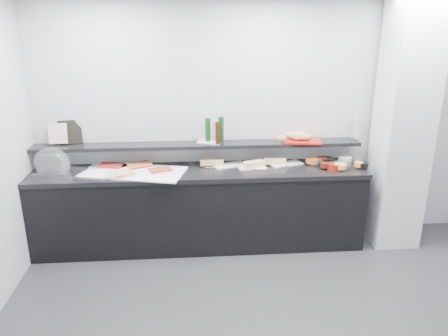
{
  "coord_description": "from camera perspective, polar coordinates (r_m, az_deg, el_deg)",
  "views": [
    {
      "loc": [
        -0.78,
        -2.77,
        2.45
      ],
      "look_at": [
        -0.45,
        1.45,
        1.0
      ],
      "focal_mm": 35.0,
      "sensor_mm": 36.0,
      "label": 1
    }
  ],
  "objects": [
    {
      "name": "platter_meat_a",
      "position": [
        4.91,
        -14.3,
        0.17
      ],
      "size": [
        0.33,
        0.27,
        0.01
      ],
      "primitive_type": "cube",
      "rotation": [
        0.0,
        0.0,
        -0.29
      ],
      "color": "white",
      "rests_on": "linen_runner"
    },
    {
      "name": "sandwich_plate_left",
      "position": [
        4.85,
        0.73,
        0.37
      ],
      "size": [
        0.4,
        0.28,
        0.01
      ],
      "primitive_type": "cube",
      "rotation": [
        0.0,
        0.0,
        0.38
      ],
      "color": "white",
      "rests_on": "counter_top"
    },
    {
      "name": "bread_roll_s",
      "position": [
        4.92,
        9.65,
        4.06
      ],
      "size": [
        0.16,
        0.12,
        0.08
      ],
      "primitive_type": "ellipsoid",
      "rotation": [
        0.0,
        0.0,
        0.13
      ],
      "color": "#B97C46",
      "rests_on": "bread_tray"
    },
    {
      "name": "bread_roll_sw",
      "position": [
        4.82,
        7.47,
        3.87
      ],
      "size": [
        0.14,
        0.12,
        0.08
      ],
      "primitive_type": "ellipsoid",
      "rotation": [
        0.0,
        0.0,
        -0.38
      ],
      "color": "#B68345",
      "rests_on": "bread_tray"
    },
    {
      "name": "food_meat_a",
      "position": [
        4.9,
        -14.6,
        0.35
      ],
      "size": [
        0.28,
        0.21,
        0.02
      ],
      "primitive_type": "cube",
      "rotation": [
        0.0,
        0.0,
        -0.22
      ],
      "color": "maroon",
      "rests_on": "platter_meat_a"
    },
    {
      "name": "shaker_salt",
      "position": [
        4.83,
        -0.33,
        3.88
      ],
      "size": [
        0.04,
        0.04,
        0.07
      ],
      "primitive_type": "cylinder",
      "rotation": [
        0.0,
        0.0,
        -0.16
      ],
      "color": "silver",
      "rests_on": "condiment_tray"
    },
    {
      "name": "bottle_green_b",
      "position": [
        4.79,
        -0.38,
        5.05
      ],
      "size": [
        0.08,
        0.08,
        0.28
      ],
      "primitive_type": "cylinder",
      "rotation": [
        0.0,
        0.0,
        -0.27
      ],
      "color": "#0E3613",
      "rests_on": "condiment_tray"
    },
    {
      "name": "fill_black_jam",
      "position": [
        5.04,
        12.65,
        1.08
      ],
      "size": [
        0.13,
        0.13,
        0.05
      ],
      "primitive_type": "cylinder",
      "rotation": [
        0.0,
        0.0,
        -0.18
      ],
      "color": "#60110D",
      "rests_on": "bowl_black_jam"
    },
    {
      "name": "bottle_hot",
      "position": [
        4.75,
        -0.87,
        4.3
      ],
      "size": [
        0.04,
        0.04,
        0.18
      ],
      "primitive_type": "cylinder",
      "rotation": [
        0.0,
        0.0,
        0.05
      ],
      "color": "red",
      "rests_on": "condiment_tray"
    },
    {
      "name": "sandwich_food_right",
      "position": [
        4.9,
        6.65,
        0.89
      ],
      "size": [
        0.25,
        0.11,
        0.06
      ],
      "primitive_type": "cube",
      "rotation": [
        0.0,
        0.0,
        -0.07
      ],
      "color": "#D1B96E",
      "rests_on": "sandwich_plate_right"
    },
    {
      "name": "column",
      "position": [
        5.09,
        22.35,
        5.01
      ],
      "size": [
        0.5,
        0.5,
        2.7
      ],
      "primitive_type": "cube",
      "color": "silver",
      "rests_on": "ground"
    },
    {
      "name": "fill_glass_cream",
      "position": [
        5.14,
        15.51,
        1.2
      ],
      "size": [
        0.17,
        0.17,
        0.05
      ],
      "primitive_type": "cylinder",
      "rotation": [
        0.0,
        0.0,
        0.09
      ],
      "color": "white",
      "rests_on": "bowl_glass_cream"
    },
    {
      "name": "tongs_right",
      "position": [
        4.83,
        7.82,
        0.27
      ],
      "size": [
        0.16,
        0.04,
        0.01
      ],
      "primitive_type": "cylinder",
      "rotation": [
        0.0,
        1.57,
        0.17
      ],
      "color": "silver",
      "rests_on": "sandwich_plate_right"
    },
    {
      "name": "food_meat_b",
      "position": [
        4.65,
        -8.32,
        -0.23
      ],
      "size": [
        0.25,
        0.21,
        0.02
      ],
      "primitive_type": "cube",
      "rotation": [
        0.0,
        0.0,
        0.35
      ],
      "color": "maroon",
      "rests_on": "platter_meat_b"
    },
    {
      "name": "platter_meat_b",
      "position": [
        4.65,
        -8.28,
        -0.46
      ],
      "size": [
        0.3,
        0.22,
        0.01
      ],
      "primitive_type": "cube",
      "rotation": [
        0.0,
        0.0,
        0.09
      ],
      "color": "white",
      "rests_on": "linen_runner"
    },
    {
      "name": "food_salmon",
      "position": [
        4.87,
        -11.01,
        0.49
      ],
      "size": [
        0.29,
        0.24,
        0.02
      ],
      "primitive_type": "cube",
      "rotation": [
        0.0,
        0.0,
        0.41
      ],
      "color": "#C75728",
      "rests_on": "platter_salmon"
    },
    {
      "name": "back_wall",
      "position": [
        4.95,
        4.72,
        6.02
      ],
      "size": [
        5.0,
        0.02,
        2.7
      ],
      "primitive_type": "cube",
      "color": "#B0B2B7",
      "rests_on": "ground"
    },
    {
      "name": "linen_runner",
      "position": [
        4.73,
        -11.76,
        -0.51
      ],
      "size": [
        1.16,
        0.76,
        0.01
      ],
      "primitive_type": "cube",
      "rotation": [
        0.0,
        0.0,
        -0.25
      ],
      "color": "white",
      "rests_on": "counter_top"
    },
    {
      "name": "fill_red_jam",
      "position": [
        4.85,
        13.0,
        0.38
      ],
      "size": [
        0.11,
        0.11,
        0.05
      ],
      "primitive_type": "cylinder",
      "rotation": [
        0.0,
        0.0,
        -0.19
      ],
      "color": "#55130C",
      "rests_on": "bowl_red_jam"
    },
    {
      "name": "tongs_left",
      "position": [
        4.73,
        -1.59,
        0.04
      ],
      "size": [
        0.16,
        0.01,
        0.01
      ],
      "primitive_type": "cylinder",
      "rotation": [
        0.0,
        1.57,
        -0.04
      ],
      "color": "silver",
      "rests_on": "sandwich_plate_left"
    },
    {
      "name": "bottle_brown",
      "position": [
        4.73,
        -0.83,
        4.62
      ],
      "size": [
        0.07,
        0.07,
        0.24
      ],
      "primitive_type": "cylinder",
      "rotation": [
        0.0,
        0.0,
        0.38
      ],
      "color": "black",
      "rests_on": "condiment_tray"
    },
    {
      "name": "fill_black_fruit",
      "position": [
        4.98,
        17.18,
        0.47
      ],
      "size": [
        0.1,
        0.1,
        0.05
      ],
      "primitive_type": "cylinder",
      "rotation": [
        0.0,
        0.0,
        -0.1
      ],
      "color": "orange",
      "rests_on": "bowl_black_fruit"
    },
    {
      "name": "platter_salmon",
      "position": [
        4.92,
        -12.31,
        0.38
      ],
      "size": [
        0.28,
        0.21,
        0.01
      ],
      "primitive_type": "cube",
      "rotation": [
        0.0,
        0.0,
        0.13
      ],
      "color": "white",
      "rests_on": "linen_runner"
    },
    {
      "name": "bowl_red_jam",
      "position": [
        4.86,
        14.15,
        0.16
      ],
      "size": [
        0.19,
        0.19,
        0.07
      ],
      "primitive_type": "cylinder",
      "rotation": [
        0.0,
        0.0,
        -0.36
      ],
      "color": "maroon",
      "rests_on": "counter_top"
    },
    {
      "name": "cloche_dome",
      "position": [
        4.88,
        -21.53,
        0.57
      ],
      "size": [
        0.47,
        0.39,
        0.34
      ],
      "primitive_type": "ellipsoid",
      "rotation": [
        0.0,
        0.0,
        -0.36
      ],
      "color": "white",
      "rests_on": "cloche_base"
    },
    {
      "name": "counter_top",
      "position": [
        4.74,
        -3.25,
        -0.53
      ],
      "size": [
        3.62,
        0.62,
        0.05
      ],
      "primitive_type": "cube",
      "color": "black",
      "rests_on": "buffet_cabinet"
    },
    {
      "name": "sandwich_food_left",
      "position": [
        4.83,
        -1.59,
        0.75
      ],
      "size": [
        0.26,
        0.11,
        0.06
      ],
      "primitive_type": "cube",
      "rotation": [
        0.0,
        0.0,
        -0.05
      ],
      "color": "tan",
      "rests_on": "sandwich_plate_left"
    },
    {
      "name": "tongs_mid",
      "position": [
        4.71,
        4.63,
        -0.11
      ],
      "size": [
        0.16,
        0.04,
        0.01
      ],
      "primitive_type": "cylinder",
      "rotation": [
        0.0,
        1.57,
        -0.2
      ],
      "color": "silver",
      "rests_on": "sandwich_plate_mid"
    },
    {
      "name": "sandwich_plate_right",
      "position": [
        4.94,
        8.12,
        0.54
      ],
      "size": [
        0.4,
        0.27,
        0.01
      ],
      "primitive_type": "cube",
      "rotation": [
        0.0,
        0.0,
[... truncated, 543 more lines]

